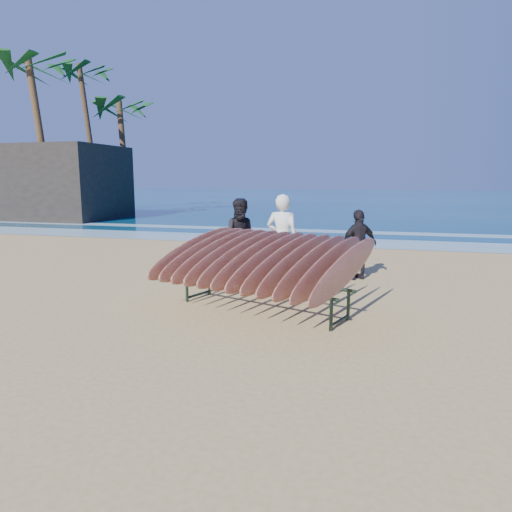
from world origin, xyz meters
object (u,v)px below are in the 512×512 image
object	(u,v)px
person_dark_a	(242,237)
building	(40,183)
person_dark_b	(359,245)
palm_left	(36,70)
palm_right	(86,77)
surfboard_rack	(262,260)
palm_mid	(122,111)
person_white	(282,238)

from	to	relation	value
person_dark_a	building	xyz separation A→B (m)	(-16.60, 12.65, 1.18)
person_dark_b	palm_left	distance (m)	21.04
palm_right	building	bearing A→B (deg)	-82.45
person_dark_a	palm_right	bearing A→B (deg)	115.35
person_dark_b	building	world-z (taller)	building
person_dark_a	surfboard_rack	bearing A→B (deg)	-83.32
palm_right	palm_left	bearing A→B (deg)	-70.30
palm_right	palm_mid	bearing A→B (deg)	-29.18
person_dark_a	palm_mid	size ratio (longest dim) A/B	0.25
person_dark_b	surfboard_rack	bearing A→B (deg)	27.14
surfboard_rack	person_dark_b	size ratio (longest dim) A/B	2.38
person_dark_a	person_white	bearing A→B (deg)	-38.45
palm_left	palm_mid	distance (m)	6.41
person_white	palm_right	world-z (taller)	palm_right
surfboard_rack	building	distance (m)	23.59
building	palm_left	world-z (taller)	palm_left
person_white	palm_left	world-z (taller)	palm_left
person_white	surfboard_rack	bearing A→B (deg)	96.09
person_white	palm_right	bearing A→B (deg)	-44.13
surfboard_rack	palm_mid	size ratio (longest dim) A/B	0.51
building	palm_right	xyz separation A→B (m)	(-0.83, 6.25, 7.31)
palm_left	palm_right	world-z (taller)	palm_right
person_dark_a	person_dark_b	distance (m)	2.71
palm_mid	palm_right	xyz separation A→B (m)	(-4.12, 2.30, 2.82)
building	palm_mid	xyz separation A→B (m)	(3.29, 3.95, 4.49)
person_dark_b	palm_left	xyz separation A→B (m)	(-17.08, 10.08, 7.04)
person_dark_b	palm_right	xyz separation A→B (m)	(-20.12, 18.57, 8.60)
palm_left	palm_mid	size ratio (longest dim) A/B	1.17
surfboard_rack	palm_left	distance (m)	21.57
surfboard_rack	building	bearing A→B (deg)	157.88
person_dark_a	building	size ratio (longest dim) A/B	0.20
surfboard_rack	person_dark_a	bearing A→B (deg)	132.71
person_dark_b	palm_mid	bearing A→B (deg)	-82.89
surfboard_rack	palm_left	xyz separation A→B (m)	(-15.61, 13.16, 6.95)
person_white	building	bearing A→B (deg)	-34.38
surfboard_rack	building	size ratio (longest dim) A/B	0.41
surfboard_rack	palm_left	size ratio (longest dim) A/B	0.44
person_dark_b	palm_right	bearing A→B (deg)	-80.11
person_dark_a	palm_mid	bearing A→B (deg)	111.38
surfboard_rack	person_white	size ratio (longest dim) A/B	1.95
person_white	person_dark_b	distance (m)	1.80
surfboard_rack	person_dark_a	xyz separation A→B (m)	(-1.22, 2.75, 0.02)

